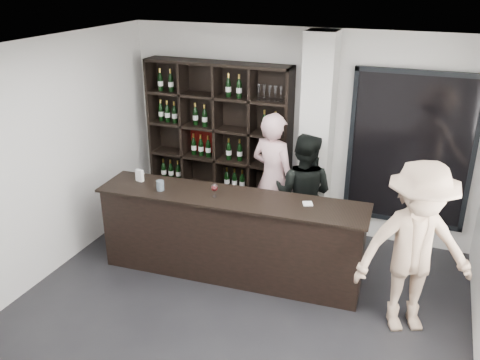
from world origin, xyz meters
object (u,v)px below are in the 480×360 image
at_px(wine_shelf, 218,143).
at_px(customer, 415,249).
at_px(tasting_counter, 230,236).
at_px(taster_black, 303,194).
at_px(taster_pink, 273,179).

height_order(wine_shelf, customer, wine_shelf).
relative_size(tasting_counter, customer, 1.72).
xyz_separation_m(tasting_counter, taster_black, (0.66, 0.93, 0.29)).
height_order(wine_shelf, taster_black, wine_shelf).
distance_m(taster_black, customer, 1.90).
relative_size(wine_shelf, customer, 1.25).
xyz_separation_m(taster_black, customer, (1.49, -1.17, 0.12)).
relative_size(wine_shelf, taster_pink, 1.28).
bearing_deg(wine_shelf, taster_pink, -22.93).
xyz_separation_m(taster_pink, taster_black, (0.46, -0.11, -0.10)).
height_order(tasting_counter, customer, customer).
relative_size(wine_shelf, taster_black, 1.43).
bearing_deg(customer, wine_shelf, 125.48).
xyz_separation_m(wine_shelf, taster_pink, (1.00, -0.42, -0.26)).
height_order(taster_black, customer, customer).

